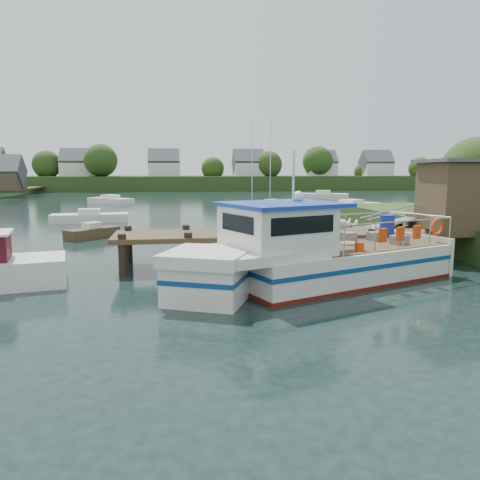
{
  "coord_description": "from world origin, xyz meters",
  "views": [
    {
      "loc": [
        -3.59,
        -19.29,
        3.96
      ],
      "look_at": [
        -1.0,
        -1.5,
        1.3
      ],
      "focal_mm": 35.0,
      "sensor_mm": 36.0,
      "label": 1
    }
  ],
  "objects": [
    {
      "name": "moored_d",
      "position": [
        -11.01,
        39.56,
        0.4
      ],
      "size": [
        6.04,
        6.07,
        1.09
      ],
      "rotation": [
        0.0,
        0.0,
        0.26
      ],
      "color": "silver",
      "rests_on": "ground"
    },
    {
      "name": "ground_plane",
      "position": [
        0.0,
        0.0,
        0.0
      ],
      "size": [
        160.0,
        160.0,
        0.0
      ],
      "primitive_type": "plane",
      "color": "black"
    },
    {
      "name": "moored_c",
      "position": [
        14.36,
        25.76,
        0.41
      ],
      "size": [
        7.25,
        5.71,
        1.11
      ],
      "rotation": [
        0.0,
        0.0,
        0.37
      ],
      "color": "silver",
      "rests_on": "ground"
    },
    {
      "name": "far_shore",
      "position": [
        0.01,
        82.37,
        2.1
      ],
      "size": [
        140.0,
        42.55,
        9.22
      ],
      "color": "#2B431B",
      "rests_on": "ground"
    },
    {
      "name": "dock",
      "position": [
        6.51,
        0.01,
        2.24
      ],
      "size": [
        16.6,
        3.0,
        4.78
      ],
      "color": "#493823",
      "rests_on": "ground"
    },
    {
      "name": "moored_a",
      "position": [
        -9.94,
        18.14,
        0.39
      ],
      "size": [
        5.91,
        2.5,
        1.06
      ],
      "rotation": [
        0.0,
        0.0,
        -0.25
      ],
      "color": "silver",
      "rests_on": "ground"
    },
    {
      "name": "moored_far",
      "position": [
        17.97,
        45.67,
        0.44
      ],
      "size": [
        7.43,
        4.94,
        1.2
      ],
      "rotation": [
        0.0,
        0.0,
        -0.14
      ],
      "color": "silver",
      "rests_on": "ground"
    },
    {
      "name": "moored_b",
      "position": [
        6.62,
        27.38,
        0.41
      ],
      "size": [
        4.06,
        5.12,
        1.1
      ],
      "rotation": [
        0.0,
        0.0,
        -0.41
      ],
      "color": "silver",
      "rests_on": "ground"
    },
    {
      "name": "lobster_boat",
      "position": [
        1.11,
        -3.87,
        1.0
      ],
      "size": [
        11.08,
        6.69,
        5.5
      ],
      "rotation": [
        0.0,
        0.0,
        0.38
      ],
      "color": "silver",
      "rests_on": "ground"
    },
    {
      "name": "moored_rowboat",
      "position": [
        -8.31,
        9.2,
        0.35
      ],
      "size": [
        3.08,
        3.08,
        0.95
      ],
      "rotation": [
        0.0,
        0.0,
        0.26
      ],
      "color": "#493823",
      "rests_on": "ground"
    }
  ]
}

